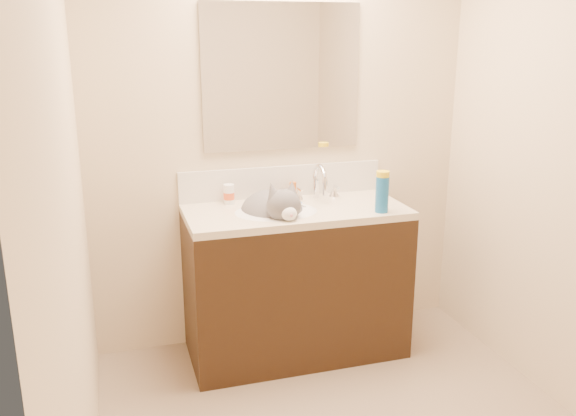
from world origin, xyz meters
TOP-DOWN VIEW (x-y plane):
  - room_shell at (0.00, 0.00)m, footprint 2.24×2.54m
  - vanity_cabinet at (0.00, 0.97)m, footprint 1.20×0.55m
  - counter_slab at (0.00, 0.97)m, footprint 1.20×0.55m
  - basin at (-0.12, 0.94)m, footprint 0.45×0.36m
  - faucet at (0.18, 1.11)m, footprint 0.28×0.20m
  - cat at (-0.12, 0.97)m, footprint 0.42×0.50m
  - backsplash at (0.00, 1.24)m, footprint 1.20×0.02m
  - mirror at (0.00, 1.24)m, footprint 0.90×0.02m
  - pill_bottle at (-0.33, 1.17)m, footprint 0.07×0.07m
  - pill_label at (-0.33, 1.17)m, footprint 0.07×0.07m
  - silver_jar at (-0.00, 1.16)m, footprint 0.06×0.06m
  - amber_bottle at (0.04, 1.17)m, footprint 0.04×0.04m
  - toothbrush at (0.04, 1.04)m, footprint 0.03×0.13m
  - toothbrush_head at (0.04, 1.04)m, footprint 0.02×0.03m
  - spray_can at (0.41, 0.78)m, footprint 0.09×0.09m
  - spray_cap at (0.41, 0.78)m, footprint 0.09×0.09m

SIDE VIEW (x-z plane):
  - vanity_cabinet at x=0.00m, z-range 0.00..0.82m
  - basin at x=-0.12m, z-range 0.72..0.86m
  - counter_slab at x=0.00m, z-range 0.82..0.86m
  - cat at x=-0.12m, z-range 0.67..1.02m
  - toothbrush at x=0.04m, z-range 0.86..0.87m
  - toothbrush_head at x=0.04m, z-range 0.86..0.88m
  - silver_jar at x=0.00m, z-range 0.86..0.92m
  - pill_label at x=-0.33m, z-range 0.89..0.92m
  - amber_bottle at x=0.04m, z-range 0.86..0.96m
  - pill_bottle at x=-0.33m, z-range 0.86..0.97m
  - faucet at x=0.18m, z-range 0.84..1.05m
  - backsplash at x=0.00m, z-range 0.86..1.04m
  - spray_can at x=0.41m, z-range 0.86..1.05m
  - spray_cap at x=0.41m, z-range 1.04..1.08m
  - room_shell at x=0.00m, z-range 0.23..2.75m
  - mirror at x=0.00m, z-range 1.14..1.94m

